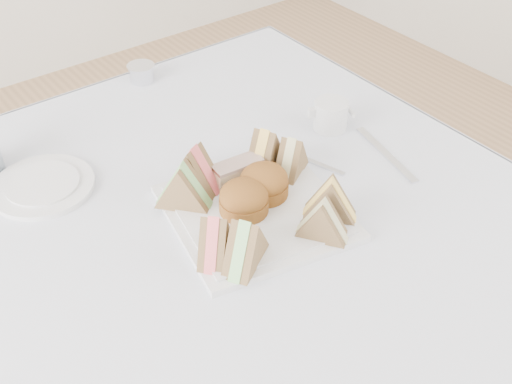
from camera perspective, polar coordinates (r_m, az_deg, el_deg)
table at (r=1.34m, az=-2.91°, el=-14.09°), size 0.90×0.90×0.74m
tablecloth at (r=1.06m, az=-3.56°, el=-1.97°), size 1.02×1.02×0.01m
serving_plate at (r=1.05m, az=0.00°, el=-1.86°), size 0.32×0.32×0.01m
sandwich_fl_a at (r=0.95m, az=-3.69°, el=-3.91°), size 0.09×0.09×0.07m
sandwich_fl_b at (r=0.93m, az=-0.95°, el=-4.46°), size 0.10×0.08×0.08m
sandwich_fr_a at (r=1.02m, az=6.63°, el=-0.56°), size 0.09×0.09×0.08m
sandwich_fr_b at (r=0.98m, az=5.94°, el=-2.34°), size 0.08×0.09×0.07m
sandwich_bl_a at (r=1.04m, az=-6.49°, el=0.67°), size 0.09×0.10×0.08m
sandwich_bl_b at (r=1.07m, az=-5.43°, el=2.21°), size 0.08×0.10×0.08m
sandwich_br_a at (r=1.10m, az=3.17°, el=3.25°), size 0.09×0.07×0.07m
sandwich_br_b at (r=1.11m, az=0.79°, el=3.87°), size 0.10×0.08×0.08m
scone_left at (r=1.02m, az=-1.09°, el=-0.61°), size 0.10×0.10×0.05m
scone_right at (r=1.06m, az=0.73°, el=0.87°), size 0.10×0.10×0.05m
pastry_slice at (r=1.09m, az=-1.64°, el=1.80°), size 0.09×0.04×0.04m
side_plate at (r=1.16m, az=-18.41°, el=0.51°), size 0.22×0.22×0.01m
tea_strainer at (r=1.43m, az=-10.14°, el=10.30°), size 0.06×0.06×0.03m
knife at (r=1.21m, az=11.49°, el=3.32°), size 0.06×0.19×0.00m
fork at (r=1.18m, az=4.35°, el=3.00°), size 0.06×0.16×0.00m
creamer_jug at (r=1.25m, az=6.66°, el=6.80°), size 0.09×0.09×0.06m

